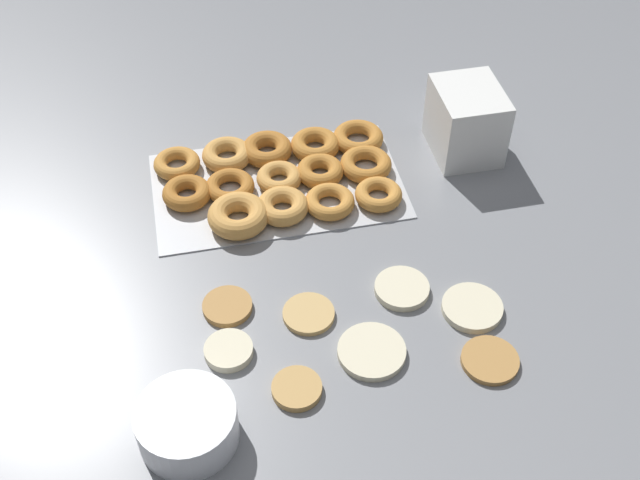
{
  "coord_description": "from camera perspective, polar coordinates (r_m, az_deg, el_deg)",
  "views": [
    {
      "loc": [
        0.26,
        0.92,
        1.1
      ],
      "look_at": [
        0.04,
        -0.08,
        0.04
      ],
      "focal_mm": 45.0,
      "sensor_mm": 36.0,
      "label": 1
    }
  ],
  "objects": [
    {
      "name": "pancake_1",
      "position": [
        1.37,
        11.99,
        -8.37
      ],
      "size": [
        0.1,
        0.1,
        0.01
      ],
      "primitive_type": "cylinder",
      "color": "#B27F42",
      "rests_on": "ground_plane"
    },
    {
      "name": "pancake_0",
      "position": [
        1.44,
        5.84,
        -3.45
      ],
      "size": [
        0.1,
        0.1,
        0.01
      ],
      "primitive_type": "cylinder",
      "color": "beige",
      "rests_on": "ground_plane"
    },
    {
      "name": "pancake_7",
      "position": [
        1.31,
        -1.66,
        -10.52
      ],
      "size": [
        0.08,
        0.08,
        0.01
      ],
      "primitive_type": "cylinder",
      "color": "tan",
      "rests_on": "ground_plane"
    },
    {
      "name": "pancake_2",
      "position": [
        1.36,
        -6.52,
        -7.81
      ],
      "size": [
        0.08,
        0.08,
        0.02
      ],
      "primitive_type": "cylinder",
      "color": "beige",
      "rests_on": "ground_plane"
    },
    {
      "name": "ground_plane",
      "position": [
        1.46,
        2.38,
        -3.05
      ],
      "size": [
        3.0,
        3.0,
        0.0
      ],
      "primitive_type": "plane",
      "color": "gray"
    },
    {
      "name": "pancake_6",
      "position": [
        1.43,
        10.77,
        -4.75
      ],
      "size": [
        0.11,
        0.11,
        0.01
      ],
      "primitive_type": "cylinder",
      "color": "beige",
      "rests_on": "ground_plane"
    },
    {
      "name": "donut_tray",
      "position": [
        1.63,
        -2.76,
        4.5
      ],
      "size": [
        0.5,
        0.3,
        0.05
      ],
      "color": "silver",
      "rests_on": "ground_plane"
    },
    {
      "name": "pancake_3",
      "position": [
        1.35,
        3.69,
        -7.92
      ],
      "size": [
        0.12,
        0.12,
        0.01
      ],
      "primitive_type": "cylinder",
      "color": "beige",
      "rests_on": "ground_plane"
    },
    {
      "name": "pancake_4",
      "position": [
        1.42,
        -6.61,
        -4.71
      ],
      "size": [
        0.09,
        0.09,
        0.01
      ],
      "primitive_type": "cylinder",
      "color": "#B27F42",
      "rests_on": "ground_plane"
    },
    {
      "name": "pancake_5",
      "position": [
        1.4,
        -0.82,
        -5.28
      ],
      "size": [
        0.09,
        0.09,
        0.01
      ],
      "primitive_type": "cylinder",
      "color": "tan",
      "rests_on": "ground_plane"
    },
    {
      "name": "container_stack",
      "position": [
        1.71,
        10.36,
        8.32
      ],
      "size": [
        0.13,
        0.16,
        0.15
      ],
      "color": "white",
      "rests_on": "ground_plane"
    },
    {
      "name": "batter_bowl",
      "position": [
        1.26,
        -9.43,
        -12.83
      ],
      "size": [
        0.15,
        0.15,
        0.07
      ],
      "color": "white",
      "rests_on": "ground_plane"
    }
  ]
}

